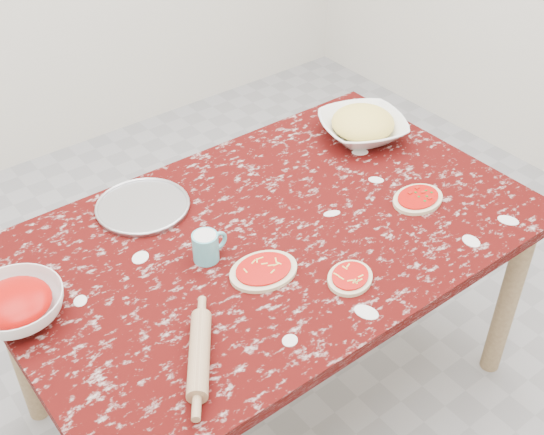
{
  "coord_description": "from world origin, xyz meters",
  "views": [
    {
      "loc": [
        -0.99,
        -1.28,
        2.07
      ],
      "look_at": [
        0.0,
        0.0,
        0.8
      ],
      "focal_mm": 45.82,
      "sensor_mm": 36.0,
      "label": 1
    }
  ],
  "objects": [
    {
      "name": "ground",
      "position": [
        0.0,
        0.0,
        0.0
      ],
      "size": [
        4.0,
        4.0,
        0.0
      ],
      "primitive_type": "plane",
      "color": "gray"
    },
    {
      "name": "worktable",
      "position": [
        0.0,
        0.0,
        0.67
      ],
      "size": [
        1.6,
        1.0,
        0.75
      ],
      "color": "#360605",
      "rests_on": "ground"
    },
    {
      "name": "pizza_tray",
      "position": [
        -0.25,
        0.33,
        0.76
      ],
      "size": [
        0.33,
        0.33,
        0.01
      ],
      "primitive_type": "cylinder",
      "rotation": [
        0.0,
        0.0,
        -0.18
      ],
      "color": "#B2B2B7",
      "rests_on": "worktable"
    },
    {
      "name": "sauce_bowl",
      "position": [
        -0.74,
        0.12,
        0.79
      ],
      "size": [
        0.28,
        0.28,
        0.08
      ],
      "primitive_type": "imported",
      "rotation": [
        0.0,
        0.0,
        0.11
      ],
      "color": "white",
      "rests_on": "worktable"
    },
    {
      "name": "cheese_bowl",
      "position": [
        0.59,
        0.23,
        0.79
      ],
      "size": [
        0.39,
        0.39,
        0.07
      ],
      "primitive_type": "imported",
      "rotation": [
        0.0,
        0.0,
        -0.36
      ],
      "color": "white",
      "rests_on": "worktable"
    },
    {
      "name": "flour_mug",
      "position": [
        -0.22,
        0.01,
        0.8
      ],
      "size": [
        0.11,
        0.08,
        0.09
      ],
      "color": "#57B3BF",
      "rests_on": "worktable"
    },
    {
      "name": "pizza_left",
      "position": [
        -0.13,
        -0.13,
        0.76
      ],
      "size": [
        0.22,
        0.18,
        0.02
      ],
      "color": "beige",
      "rests_on": "worktable"
    },
    {
      "name": "pizza_mid",
      "position": [
        0.04,
        -0.3,
        0.76
      ],
      "size": [
        0.18,
        0.17,
        0.02
      ],
      "color": "beige",
      "rests_on": "worktable"
    },
    {
      "name": "pizza_right",
      "position": [
        0.46,
        -0.16,
        0.76
      ],
      "size": [
        0.19,
        0.15,
        0.02
      ],
      "color": "beige",
      "rests_on": "worktable"
    },
    {
      "name": "rolling_pin",
      "position": [
        -0.45,
        -0.29,
        0.78
      ],
      "size": [
        0.19,
        0.24,
        0.05
      ],
      "primitive_type": "cylinder",
      "rotation": [
        0.0,
        1.57,
        0.96
      ],
      "color": "tan",
      "rests_on": "worktable"
    }
  ]
}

